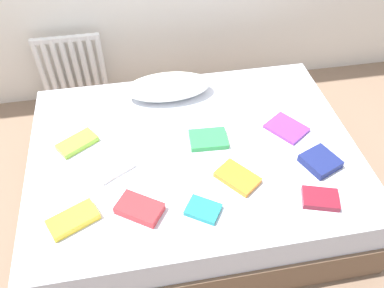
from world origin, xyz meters
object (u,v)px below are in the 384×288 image
(bed, at_px, (193,174))
(textbook_teal, at_px, (203,210))
(textbook_red, at_px, (140,209))
(textbook_yellow, at_px, (73,220))
(textbook_white, at_px, (112,166))
(textbook_purple, at_px, (287,128))
(textbook_navy, at_px, (320,161))
(pillow, at_px, (168,87))
(textbook_maroon, at_px, (320,199))
(radiator, at_px, (72,67))
(textbook_green, at_px, (208,139))
(textbook_orange, at_px, (238,177))
(textbook_lime, at_px, (77,143))

(bed, bearing_deg, textbook_teal, -94.13)
(textbook_red, distance_m, textbook_yellow, 0.34)
(textbook_white, xyz_separation_m, textbook_red, (0.13, -0.33, 0.01))
(textbook_teal, bearing_deg, bed, 119.19)
(textbook_teal, relative_size, textbook_yellow, 0.68)
(textbook_white, distance_m, textbook_yellow, 0.39)
(bed, relative_size, textbook_purple, 8.63)
(textbook_purple, height_order, textbook_red, textbook_red)
(textbook_purple, xyz_separation_m, textbook_navy, (0.09, -0.31, 0.01))
(pillow, bearing_deg, textbook_maroon, -56.87)
(radiator, bearing_deg, pillow, -43.57)
(textbook_purple, bearing_deg, radiator, -164.53)
(radiator, relative_size, textbook_green, 2.40)
(radiator, xyz_separation_m, textbook_maroon, (1.38, -1.71, 0.15))
(textbook_teal, distance_m, textbook_red, 0.33)
(pillow, height_order, textbook_orange, pillow)
(pillow, relative_size, textbook_navy, 3.11)
(bed, distance_m, textbook_purple, 0.67)
(pillow, distance_m, textbook_navy, 1.11)
(textbook_white, distance_m, textbook_navy, 1.20)
(textbook_orange, distance_m, textbook_yellow, 0.90)
(textbook_purple, bearing_deg, textbook_red, -99.79)
(bed, height_order, textbook_white, textbook_white)
(radiator, distance_m, textbook_red, 1.67)
(bed, relative_size, textbook_lime, 8.49)
(pillow, distance_m, textbook_red, 0.97)
(bed, distance_m, pillow, 0.62)
(pillow, distance_m, textbook_maroon, 1.23)
(bed, height_order, textbook_red, textbook_red)
(pillow, height_order, textbook_navy, pillow)
(textbook_orange, bearing_deg, textbook_green, 159.04)
(textbook_orange, distance_m, textbook_lime, 0.99)
(bed, distance_m, radiator, 1.44)
(pillow, distance_m, textbook_yellow, 1.12)
(textbook_navy, bearing_deg, textbook_maroon, -135.25)
(textbook_navy, bearing_deg, pillow, 112.06)
(textbook_maroon, relative_size, textbook_yellow, 0.77)
(textbook_green, distance_m, textbook_teal, 0.52)
(textbook_orange, bearing_deg, textbook_navy, 55.19)
(textbook_purple, distance_m, textbook_orange, 0.53)
(pillow, distance_m, textbook_white, 0.73)
(bed, height_order, textbook_green, textbook_green)
(bed, bearing_deg, textbook_maroon, -40.52)
(textbook_teal, bearing_deg, textbook_maroon, 29.38)
(pillow, height_order, textbook_yellow, pillow)
(radiator, bearing_deg, textbook_purple, -39.37)
(textbook_navy, bearing_deg, textbook_lime, 141.07)
(textbook_navy, bearing_deg, textbook_white, 148.53)
(textbook_teal, bearing_deg, radiator, 147.74)
(textbook_white, xyz_separation_m, textbook_maroon, (1.08, -0.43, 0.01))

